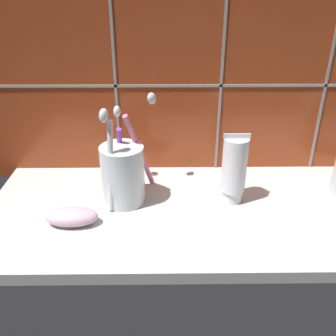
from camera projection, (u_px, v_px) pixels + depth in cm
name	position (u px, v px, depth cm)	size (l,w,h in cm)	color
sink_counter	(215.00, 213.00, 64.90)	(78.70, 31.40, 2.00)	silver
tile_wall_backsplash	(212.00, 51.00, 67.68)	(88.70, 1.72, 50.63)	#933819
toothbrush_cup	(123.00, 172.00, 64.08)	(9.99, 12.25, 18.11)	silver
toothpaste_tube	(234.00, 169.00, 63.82)	(4.43, 4.22, 12.74)	white
soap_bar	(71.00, 217.00, 59.79)	(8.52, 4.32, 2.76)	#DBB2C6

